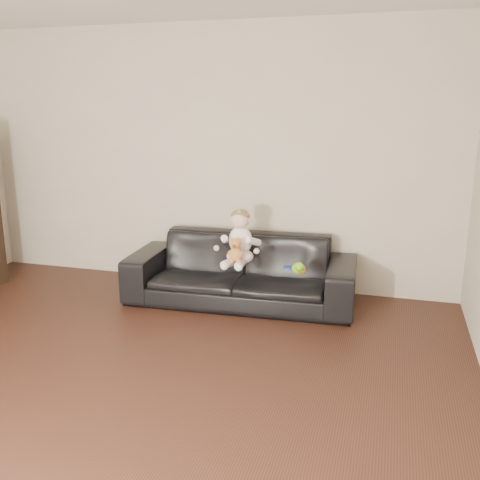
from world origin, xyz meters
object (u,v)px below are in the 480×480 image
(baby, at_px, (240,240))
(toy_blue_disc, at_px, (289,268))
(toy_green, at_px, (298,268))
(teddy_bear, at_px, (236,250))
(sofa, at_px, (241,270))
(toy_rattle, at_px, (302,270))

(baby, height_order, toy_blue_disc, baby)
(toy_green, bearing_deg, toy_blue_disc, 128.12)
(baby, relative_size, toy_blue_disc, 5.78)
(teddy_bear, relative_size, toy_blue_disc, 2.47)
(sofa, distance_m, toy_green, 0.67)
(toy_rattle, bearing_deg, baby, 165.36)
(teddy_bear, xyz_separation_m, toy_green, (0.56, -0.00, -0.12))
(sofa, bearing_deg, teddy_bear, -86.15)
(teddy_bear, bearing_deg, sofa, 102.37)
(sofa, relative_size, baby, 4.23)
(baby, relative_size, toy_rattle, 6.79)
(sofa, height_order, toy_rattle, sofa)
(toy_green, bearing_deg, baby, 164.82)
(toy_rattle, bearing_deg, sofa, 156.30)
(toy_green, height_order, toy_blue_disc, toy_green)
(teddy_bear, bearing_deg, baby, 99.63)
(sofa, xyz_separation_m, teddy_bear, (0.03, -0.27, 0.26))
(sofa, height_order, baby, baby)
(baby, height_order, toy_rattle, baby)
(toy_rattle, xyz_separation_m, toy_blue_disc, (-0.14, 0.14, -0.03))
(baby, relative_size, teddy_bear, 2.34)
(toy_rattle, bearing_deg, teddy_bear, 179.55)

